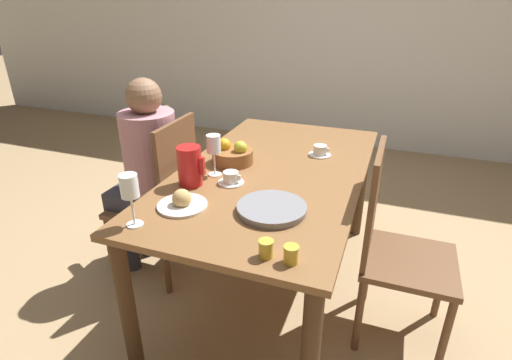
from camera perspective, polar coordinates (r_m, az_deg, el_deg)
ground_plane at (r=2.44m, az=2.05°, el=-14.79°), size 20.00×20.00×0.00m
wall_back at (r=4.47m, az=13.81°, el=21.08°), size 10.00×0.06×2.60m
dining_table at (r=2.09m, az=2.31°, el=-1.16°), size 0.91×1.63×0.75m
chair_person_side at (r=2.35m, az=-13.17°, el=-2.49°), size 0.42×0.42×0.97m
chair_opposite at (r=1.99m, az=19.10°, el=-8.83°), size 0.42×0.42×0.97m
person_seated at (r=2.34m, az=-15.31°, el=2.30°), size 0.39×0.41×1.18m
red_pitcher at (r=1.88m, az=-9.47°, el=2.03°), size 0.14×0.11×0.19m
wine_glass_water at (r=1.94m, az=-6.07°, el=4.90°), size 0.07×0.07×0.21m
wine_glass_juice at (r=1.57m, az=-17.61°, el=-1.22°), size 0.07×0.07×0.21m
teacup_near_person at (r=1.89m, az=-3.61°, el=0.23°), size 0.12×0.12×0.06m
teacup_across at (r=2.25m, az=9.13°, el=4.09°), size 0.12×0.12×0.06m
serving_tray at (r=1.65m, az=2.28°, el=-4.10°), size 0.29×0.29×0.03m
bread_plate at (r=1.71m, az=-10.52°, el=-3.09°), size 0.21×0.21×0.08m
jam_jar_amber at (r=1.38m, az=1.43°, el=-9.68°), size 0.05×0.05×0.06m
jam_jar_red at (r=1.35m, az=5.04°, el=-10.44°), size 0.05×0.05×0.06m
fruit_bowl at (r=2.12m, az=-3.35°, el=3.65°), size 0.22×0.22×0.13m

